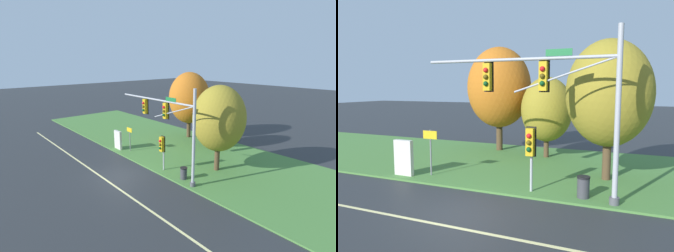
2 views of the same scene
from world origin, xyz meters
TOP-DOWN VIEW (x-y plane):
  - ground_plane at (0.00, 0.00)m, footprint 160.00×160.00m
  - lane_stripe at (0.00, -1.20)m, footprint 36.00×0.16m
  - grass_verge at (0.00, 8.25)m, footprint 48.00×11.50m
  - traffic_signal_mast at (2.86, 2.98)m, footprint 8.85×0.49m
  - pedestrian_signal_near_kerb at (1.70, 3.11)m, footprint 0.46×0.55m
  - route_sign_post at (-4.11, 3.78)m, footprint 0.86×0.08m
  - tree_nearest_road at (-3.68, 11.73)m, footprint 4.69×4.69m
  - tree_left_of_mast at (0.27, 10.62)m, footprint 3.42×3.42m
  - tree_behind_signpost at (4.59, 6.62)m, footprint 4.26×4.26m
  - info_kiosk at (-5.43, 3.20)m, footprint 1.10×0.24m
  - trash_bin at (4.02, 3.33)m, footprint 0.56×0.56m

SIDE VIEW (x-z plane):
  - ground_plane at x=0.00m, z-range 0.00..0.00m
  - lane_stripe at x=0.00m, z-range 0.00..0.01m
  - grass_verge at x=0.00m, z-range 0.00..0.10m
  - trash_bin at x=4.02m, z-range 0.11..1.04m
  - info_kiosk at x=-5.43m, z-range 0.09..1.99m
  - route_sign_post at x=-4.11m, z-range 0.50..2.94m
  - pedestrian_signal_near_kerb at x=1.70m, z-range 0.74..3.70m
  - tree_left_of_mast at x=0.27m, z-range 0.63..5.99m
  - tree_behind_signpost at x=4.59m, z-range 0.94..7.99m
  - traffic_signal_mast at x=2.86m, z-range 1.01..8.09m
  - tree_nearest_road at x=-3.68m, z-range 0.94..8.54m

